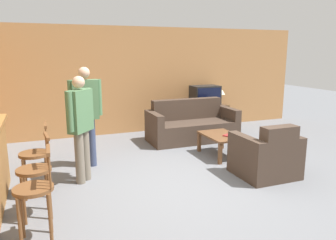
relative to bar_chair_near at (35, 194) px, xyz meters
The scene contains 14 objects.
ground_plane 2.46m from the bar_chair_near, 20.13° to the left, with size 24.00×24.00×0.00m, color slate.
wall_back 5.00m from the bar_chair_near, 62.93° to the left, with size 9.40×0.08×2.60m.
bar_chair_near is the anchor object (origin of this frame).
bar_chair_mid 0.59m from the bar_chair_near, 90.01° to the left, with size 0.45×0.45×1.03m.
bar_chair_far 1.27m from the bar_chair_near, 90.00° to the left, with size 0.41×0.41×1.03m.
couch_far 4.57m from the bar_chair_near, 43.61° to the left, with size 2.01×0.89×0.92m.
armchair_near 3.54m from the bar_chair_near, 11.03° to the left, with size 0.90×0.85×0.89m.
coffee_table 3.83m from the bar_chair_near, 29.19° to the left, with size 0.61×0.91×0.43m.
tv_unit 5.74m from the bar_chair_near, 44.42° to the left, with size 1.19×0.50×0.63m.
tv 5.74m from the bar_chair_near, 44.39° to the left, with size 0.71×0.48×0.51m.
book_on_table 3.83m from the bar_chair_near, 27.02° to the left, with size 0.24×0.21×0.02m.
table_lamp 6.06m from the bar_chair_near, 41.59° to the left, with size 0.30×0.30×0.48m.
person_by_window 2.41m from the bar_chair_near, 69.29° to the left, with size 0.56×0.20×1.75m.
person_by_counter 1.72m from the bar_chair_near, 66.62° to the left, with size 0.43×0.47×1.65m.
Camera 1 is at (-2.12, -4.29, 2.01)m, focal length 35.00 mm.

